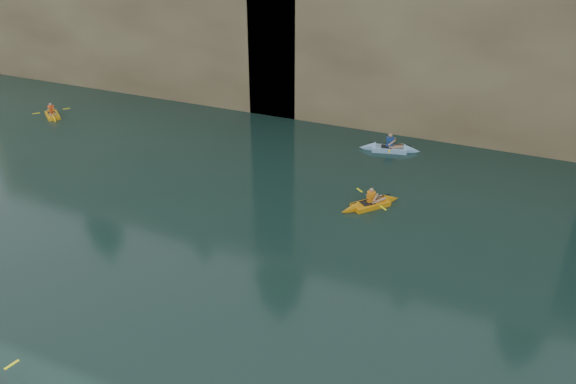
% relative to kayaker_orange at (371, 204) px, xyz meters
% --- Properties ---
extents(cliff, '(70.00, 16.00, 12.00)m').
position_rel_kayaker_orange_xyz_m(cliff, '(-0.30, 17.24, 5.86)').
color(cliff, tan).
rests_on(cliff, ground).
extents(cliff_slab_west, '(26.00, 2.40, 10.56)m').
position_rel_kayaker_orange_xyz_m(cliff_slab_west, '(-20.30, 9.84, 5.14)').
color(cliff_slab_west, '#9C8C5E').
rests_on(cliff_slab_west, ground).
extents(cliff_slab_center, '(24.00, 2.40, 11.40)m').
position_rel_kayaker_orange_xyz_m(cliff_slab_center, '(1.70, 9.84, 5.56)').
color(cliff_slab_center, '#9C8C5E').
rests_on(cliff_slab_center, ground).
extents(sea_cave_west, '(4.50, 1.00, 4.00)m').
position_rel_kayaker_orange_xyz_m(sea_cave_west, '(-18.30, 9.19, 1.86)').
color(sea_cave_west, black).
rests_on(sea_cave_west, ground).
extents(sea_cave_center, '(3.50, 1.00, 3.20)m').
position_rel_kayaker_orange_xyz_m(sea_cave_center, '(-4.30, 9.19, 1.46)').
color(sea_cave_center, black).
rests_on(sea_cave_center, ground).
extents(kayaker_orange, '(2.38, 2.67, 1.10)m').
position_rel_kayaker_orange_xyz_m(kayaker_orange, '(0.00, 0.00, 0.00)').
color(kayaker_orange, orange).
rests_on(kayaker_orange, ground).
extents(kayaker_yellow, '(2.50, 2.10, 1.08)m').
position_rel_kayaker_orange_xyz_m(kayaker_yellow, '(-20.89, 3.03, -0.00)').
color(kayaker_yellow, '#FFB215').
rests_on(kayaker_yellow, ground).
extents(kayaker_ltblue_mid, '(3.25, 2.33, 1.21)m').
position_rel_kayaker_orange_xyz_m(kayaker_ltblue_mid, '(-0.84, 6.24, 0.01)').
color(kayaker_ltblue_mid, '#95C6F9').
rests_on(kayaker_ltblue_mid, ground).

